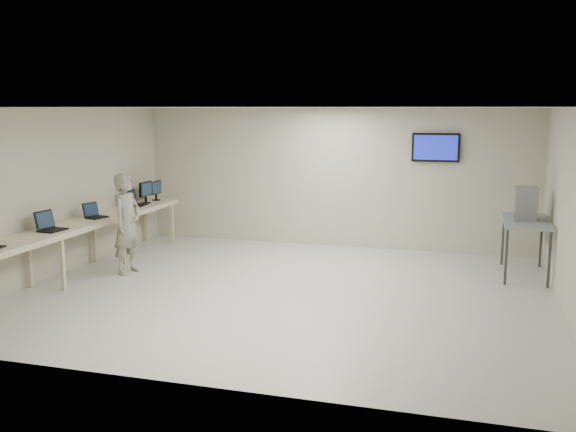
# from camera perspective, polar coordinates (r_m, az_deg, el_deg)

# --- Properties ---
(room) EXTENTS (8.01, 7.01, 2.81)m
(room) POSITION_cam_1_polar(r_m,az_deg,el_deg) (9.69, -0.05, 1.38)
(room) COLOR beige
(room) RESTS_ON ground
(workbench) EXTENTS (0.76, 6.00, 0.90)m
(workbench) POSITION_cam_1_polar(r_m,az_deg,el_deg) (11.28, -18.07, -0.94)
(workbench) COLOR #C1B796
(workbench) RESTS_ON ground
(laptop_1) EXTENTS (0.37, 0.43, 0.31)m
(laptop_1) POSITION_cam_1_polar(r_m,az_deg,el_deg) (10.68, -20.46, -0.81)
(laptop_1) COLOR black
(laptop_1) RESTS_ON workbench
(laptop_2) EXTENTS (0.36, 0.40, 0.27)m
(laptop_2) POSITION_cam_1_polar(r_m,az_deg,el_deg) (11.68, -16.85, 0.18)
(laptop_2) COLOR black
(laptop_2) RESTS_ON workbench
(laptop_3) EXTENTS (0.35, 0.41, 0.30)m
(laptop_3) POSITION_cam_1_polar(r_m,az_deg,el_deg) (12.97, -13.39, 1.26)
(laptop_3) COLOR black
(laptop_3) RESTS_ON workbench
(monitor_near) EXTENTS (0.20, 0.44, 0.43)m
(monitor_near) POSITION_cam_1_polar(r_m,az_deg,el_deg) (13.20, -12.54, 2.25)
(monitor_near) COLOR black
(monitor_near) RESTS_ON workbench
(monitor_far) EXTENTS (0.18, 0.41, 0.40)m
(monitor_far) POSITION_cam_1_polar(r_m,az_deg,el_deg) (13.57, -11.67, 2.39)
(monitor_far) COLOR black
(monitor_far) RESTS_ON workbench
(soldier) EXTENTS (0.47, 0.66, 1.71)m
(soldier) POSITION_cam_1_polar(r_m,az_deg,el_deg) (11.19, -14.10, -0.67)
(soldier) COLOR #676C4F
(soldier) RESTS_ON ground
(side_table) EXTENTS (0.74, 1.59, 0.95)m
(side_table) POSITION_cam_1_polar(r_m,az_deg,el_deg) (11.40, 20.41, -0.68)
(side_table) COLOR gray
(side_table) RESTS_ON ground
(storage_bins) EXTENTS (0.35, 0.39, 0.55)m
(storage_bins) POSITION_cam_1_polar(r_m,az_deg,el_deg) (11.35, 20.41, 1.05)
(storage_bins) COLOR gray
(storage_bins) RESTS_ON side_table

